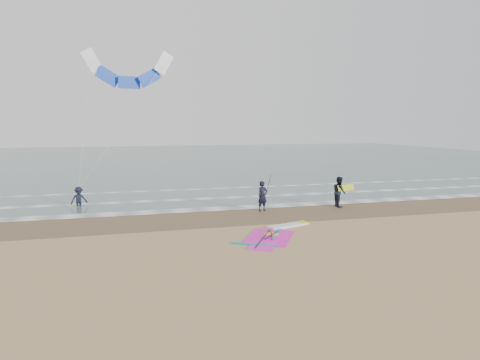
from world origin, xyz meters
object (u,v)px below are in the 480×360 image
object	(u,v)px
person_standing	(263,196)
person_walking	(339,192)
windsurf_rig	(276,234)
person_wading	(79,194)
surf_kite	(129,72)

from	to	relation	value
person_standing	person_walking	distance (m)	5.13
windsurf_rig	person_standing	distance (m)	5.63
person_standing	person_wading	xyz separation A→B (m)	(-10.84, 4.44, -0.10)
person_standing	surf_kite	size ratio (longest dim) A/B	0.19
windsurf_rig	person_wading	bearing A→B (deg)	134.51
person_standing	windsurf_rig	bearing A→B (deg)	-120.95
person_standing	surf_kite	world-z (taller)	surf_kite
windsurf_rig	surf_kite	size ratio (longest dim) A/B	0.51
person_wading	surf_kite	bearing A→B (deg)	32.24
windsurf_rig	person_wading	xyz separation A→B (m)	(-9.72, 9.88, 0.78)
person_walking	person_wading	world-z (taller)	person_walking
person_wading	surf_kite	xyz separation A→B (m)	(3.40, 4.67, 8.19)
person_walking	person_wading	bearing A→B (deg)	82.07
person_standing	person_wading	distance (m)	11.72
windsurf_rig	surf_kite	world-z (taller)	surf_kite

